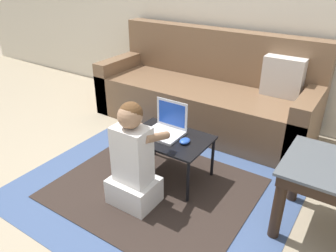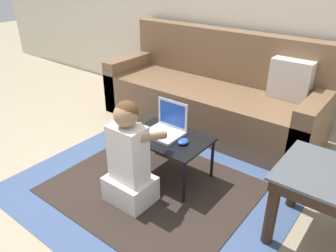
% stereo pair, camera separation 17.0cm
% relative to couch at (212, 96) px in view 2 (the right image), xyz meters
% --- Properties ---
extents(ground_plane, '(16.00, 16.00, 0.00)m').
position_rel_couch_xyz_m(ground_plane, '(0.14, -1.25, -0.32)').
color(ground_plane, gray).
extents(area_rug, '(1.99, 1.67, 0.01)m').
position_rel_couch_xyz_m(area_rug, '(0.23, -1.23, -0.31)').
color(area_rug, '#3D517A').
rests_on(area_rug, ground_plane).
extents(couch, '(2.24, 0.81, 0.94)m').
position_rel_couch_xyz_m(couch, '(0.00, 0.00, 0.00)').
color(couch, brown).
rests_on(couch, ground_plane).
extents(laptop_desk, '(0.62, 0.43, 0.36)m').
position_rel_couch_xyz_m(laptop_desk, '(0.23, -1.03, 0.01)').
color(laptop_desk, black).
rests_on(laptop_desk, ground_plane).
extents(laptop, '(0.28, 0.24, 0.25)m').
position_rel_couch_xyz_m(laptop, '(0.18, -1.00, 0.09)').
color(laptop, silver).
rests_on(laptop, laptop_desk).
extents(computer_mouse, '(0.07, 0.09, 0.03)m').
position_rel_couch_xyz_m(computer_mouse, '(0.38, -1.04, 0.06)').
color(computer_mouse, '#234CB2').
rests_on(computer_mouse, laptop_desk).
extents(person_seated, '(0.33, 0.39, 0.78)m').
position_rel_couch_xyz_m(person_seated, '(0.20, -1.43, 0.03)').
color(person_seated, silver).
rests_on(person_seated, ground_plane).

